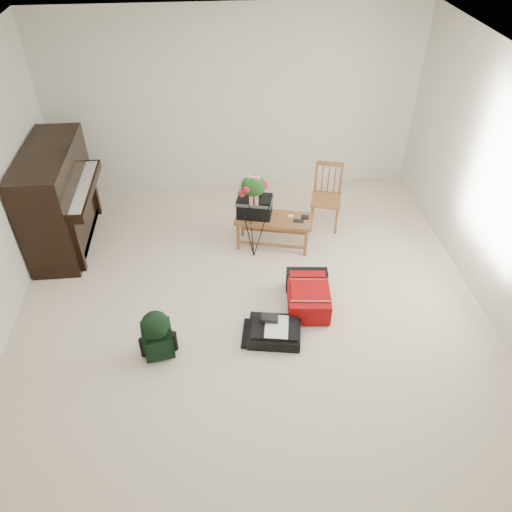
{
  "coord_description": "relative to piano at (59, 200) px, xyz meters",
  "views": [
    {
      "loc": [
        -0.31,
        -3.67,
        3.85
      ],
      "look_at": [
        0.07,
        0.35,
        0.58
      ],
      "focal_mm": 35.0,
      "sensor_mm": 36.0,
      "label": 1
    }
  ],
  "objects": [
    {
      "name": "red_suitcase",
      "position": [
        2.81,
        -1.4,
        -0.45
      ],
      "size": [
        0.5,
        0.69,
        0.28
      ],
      "rotation": [
        0.0,
        0.0,
        -0.1
      ],
      "color": "#9F060F",
      "rests_on": "floor"
    },
    {
      "name": "flower_stand",
      "position": [
        2.3,
        -0.54,
        -0.04
      ],
      "size": [
        0.45,
        0.45,
        1.16
      ],
      "rotation": [
        0.0,
        0.0,
        -0.29
      ],
      "color": "black",
      "rests_on": "floor"
    },
    {
      "name": "ceiling",
      "position": [
        2.19,
        -1.6,
        1.9
      ],
      "size": [
        5.0,
        5.5,
        0.01
      ],
      "primitive_type": "cube",
      "color": "white",
      "rests_on": "wall_back"
    },
    {
      "name": "piano",
      "position": [
        0.0,
        0.0,
        0.0
      ],
      "size": [
        0.71,
        1.5,
        1.25
      ],
      "color": "black",
      "rests_on": "floor"
    },
    {
      "name": "black_duffel",
      "position": [
        2.39,
        -1.86,
        -0.52
      ],
      "size": [
        0.59,
        0.51,
        0.22
      ],
      "rotation": [
        0.0,
        0.0,
        -0.17
      ],
      "color": "black",
      "rests_on": "floor"
    },
    {
      "name": "green_backpack",
      "position": [
        1.24,
        -1.99,
        -0.29
      ],
      "size": [
        0.3,
        0.28,
        0.56
      ],
      "rotation": [
        0.0,
        0.0,
        0.17
      ],
      "color": "black",
      "rests_on": "floor"
    },
    {
      "name": "dining_chair",
      "position": [
        3.28,
        0.05,
        -0.18
      ],
      "size": [
        0.46,
        0.46,
        0.86
      ],
      "rotation": [
        0.0,
        0.0,
        -0.28
      ],
      "color": "brown",
      "rests_on": "floor"
    },
    {
      "name": "bench",
      "position": [
        2.4,
        -0.33,
        -0.1
      ],
      "size": [
        0.98,
        0.58,
        0.71
      ],
      "rotation": [
        0.0,
        0.0,
        -0.24
      ],
      "color": "brown",
      "rests_on": "floor"
    },
    {
      "name": "wall_back",
      "position": [
        2.19,
        1.15,
        0.65
      ],
      "size": [
        5.0,
        0.04,
        2.5
      ],
      "primitive_type": "cube",
      "color": "silver",
      "rests_on": "floor"
    },
    {
      "name": "floor",
      "position": [
        2.19,
        -1.6,
        -0.6
      ],
      "size": [
        5.0,
        5.5,
        0.01
      ],
      "primitive_type": "cube",
      "color": "beige",
      "rests_on": "ground"
    }
  ]
}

